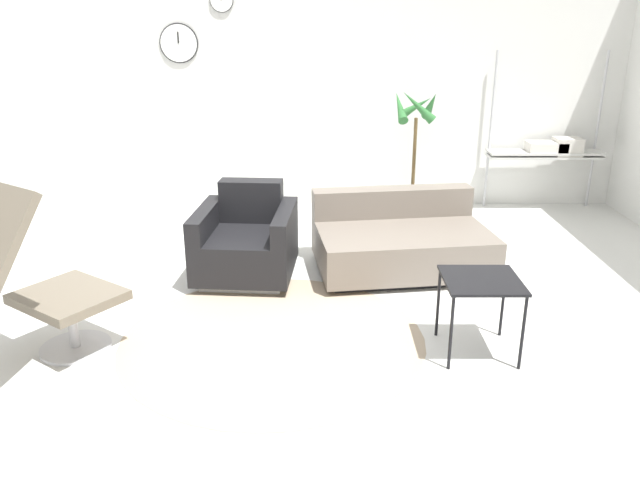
{
  "coord_description": "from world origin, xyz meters",
  "views": [
    {
      "loc": [
        0.2,
        -4.03,
        1.99
      ],
      "look_at": [
        0.19,
        0.02,
        0.55
      ],
      "focal_mm": 35.0,
      "sensor_mm": 36.0,
      "label": 1
    }
  ],
  "objects_px": {
    "side_table": "(483,287)",
    "shelf_unit": "(553,149)",
    "armchair_red": "(248,244)",
    "potted_plant": "(414,174)",
    "couch_low": "(402,243)"
  },
  "relations": [
    {
      "from": "shelf_unit",
      "to": "side_table",
      "type": "bearing_deg",
      "value": -115.61
    },
    {
      "from": "armchair_red",
      "to": "side_table",
      "type": "bearing_deg",
      "value": 145.89
    },
    {
      "from": "potted_plant",
      "to": "shelf_unit",
      "type": "height_order",
      "value": "shelf_unit"
    },
    {
      "from": "couch_low",
      "to": "potted_plant",
      "type": "distance_m",
      "value": 1.54
    },
    {
      "from": "side_table",
      "to": "potted_plant",
      "type": "distance_m",
      "value": 2.89
    },
    {
      "from": "side_table",
      "to": "shelf_unit",
      "type": "height_order",
      "value": "shelf_unit"
    },
    {
      "from": "armchair_red",
      "to": "side_table",
      "type": "xyz_separation_m",
      "value": [
        1.58,
        -1.24,
        0.17
      ]
    },
    {
      "from": "armchair_red",
      "to": "potted_plant",
      "type": "bearing_deg",
      "value": -129.48
    },
    {
      "from": "couch_low",
      "to": "side_table",
      "type": "relative_size",
      "value": 3.03
    },
    {
      "from": "armchair_red",
      "to": "shelf_unit",
      "type": "height_order",
      "value": "shelf_unit"
    },
    {
      "from": "armchair_red",
      "to": "shelf_unit",
      "type": "bearing_deg",
      "value": -144.3
    },
    {
      "from": "armchair_red",
      "to": "shelf_unit",
      "type": "xyz_separation_m",
      "value": [
        3.08,
        1.89,
        0.4
      ]
    },
    {
      "from": "couch_low",
      "to": "potted_plant",
      "type": "relative_size",
      "value": 1.12
    },
    {
      "from": "side_table",
      "to": "shelf_unit",
      "type": "relative_size",
      "value": 0.3
    },
    {
      "from": "armchair_red",
      "to": "shelf_unit",
      "type": "distance_m",
      "value": 3.64
    }
  ]
}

